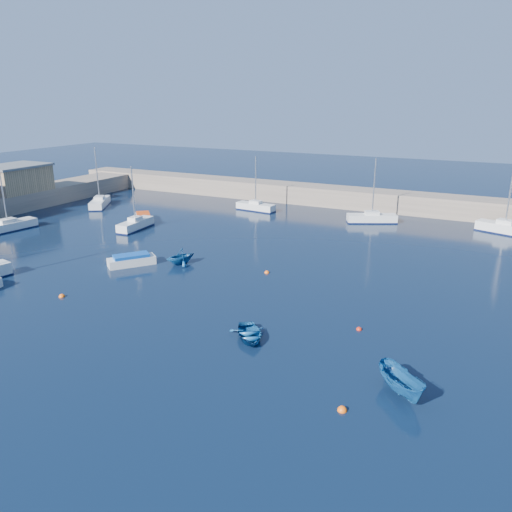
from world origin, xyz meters
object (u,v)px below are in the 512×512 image
at_px(sailboat_2, 8,226).
at_px(dinghy_right, 401,383).
at_px(motorboat_1, 132,260).
at_px(brick_shed_a, 16,179).
at_px(sailboat_3, 135,224).
at_px(motorboat_2, 144,218).
at_px(sailboat_5, 256,207).
at_px(dinghy_center, 249,334).
at_px(sailboat_4, 100,202).
at_px(sailboat_6, 372,218).
at_px(dinghy_left, 180,256).
at_px(sailboat_7, 505,228).

xyz_separation_m(sailboat_2, dinghy_right, (48.02, -13.86, 0.13)).
xyz_separation_m(motorboat_1, dinghy_right, (26.77, -10.46, 0.21)).
distance_m(brick_shed_a, sailboat_3, 22.56).
height_order(brick_shed_a, dinghy_right, brick_shed_a).
bearing_deg(motorboat_2, sailboat_5, 7.32).
height_order(sailboat_5, dinghy_right, sailboat_5).
distance_m(sailboat_3, dinghy_center, 31.48).
relative_size(sailboat_3, motorboat_1, 1.73).
bearing_deg(dinghy_center, motorboat_2, 103.32).
relative_size(motorboat_1, dinghy_center, 1.31).
bearing_deg(sailboat_4, sailboat_6, -19.49).
relative_size(sailboat_3, motorboat_2, 1.62).
xyz_separation_m(sailboat_4, dinghy_right, (48.10, -29.06, 0.10)).
height_order(sailboat_3, dinghy_left, sailboat_3).
height_order(sailboat_3, motorboat_2, sailboat_3).
height_order(sailboat_3, sailboat_6, sailboat_6).
bearing_deg(sailboat_3, dinghy_left, -39.13).
xyz_separation_m(sailboat_2, sailboat_5, (21.11, 22.84, -0.01)).
height_order(sailboat_2, dinghy_left, sailboat_2).
xyz_separation_m(motorboat_1, dinghy_center, (16.69, -8.36, -0.15)).
bearing_deg(dinghy_right, dinghy_left, 106.87).
xyz_separation_m(motorboat_1, motorboat_2, (-10.06, 14.31, -0.04)).
height_order(sailboat_6, dinghy_center, sailboat_6).
relative_size(sailboat_5, motorboat_1, 1.72).
xyz_separation_m(sailboat_5, dinghy_center, (16.83, -34.59, -0.22)).
bearing_deg(dinghy_center, motorboat_1, 116.99).
height_order(motorboat_2, dinghy_center, motorboat_2).
distance_m(sailboat_5, dinghy_center, 38.47).
bearing_deg(motorboat_1, motorboat_2, 162.53).
relative_size(motorboat_2, dinghy_center, 1.40).
bearing_deg(dinghy_center, sailboat_4, 108.26).
height_order(brick_shed_a, motorboat_1, brick_shed_a).
xyz_separation_m(sailboat_6, motorboat_1, (-15.95, -26.55, -0.09)).
relative_size(brick_shed_a, dinghy_center, 2.42).
xyz_separation_m(sailboat_5, dinghy_left, (4.05, -23.90, 0.20)).
bearing_deg(brick_shed_a, sailboat_5, 24.22).
bearing_deg(dinghy_center, dinghy_left, 103.68).
xyz_separation_m(sailboat_3, sailboat_6, (24.31, 15.84, -0.02)).
bearing_deg(motorboat_2, sailboat_4, 116.23).
xyz_separation_m(sailboat_6, dinghy_right, (10.81, -37.01, 0.12)).
xyz_separation_m(sailboat_2, sailboat_7, (52.18, 24.72, 0.07)).
bearing_deg(sailboat_6, motorboat_1, 122.93).
xyz_separation_m(sailboat_4, sailboat_6, (37.29, 7.96, -0.02)).
height_order(sailboat_4, sailboat_6, sailboat_4).
bearing_deg(dinghy_left, sailboat_5, 125.89).
bearing_deg(motorboat_1, dinghy_left, 68.27).
xyz_separation_m(sailboat_7, dinghy_left, (-27.03, -25.78, 0.12)).
bearing_deg(sailboat_5, dinghy_right, -137.65).
bearing_deg(sailboat_3, sailboat_7, 19.09).
distance_m(dinghy_center, dinghy_left, 16.67).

